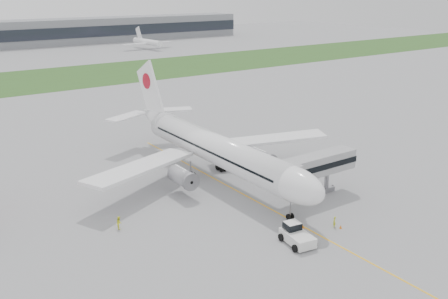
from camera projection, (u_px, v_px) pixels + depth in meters
ground at (229, 187)px, 83.04m from camera, size 600.00×600.00×0.00m
apron_markings at (247, 196)px, 79.15m from camera, size 70.00×70.00×0.04m
grass_strip at (32, 80)px, 176.46m from camera, size 600.00×50.00×0.02m
airliner at (213, 147)px, 85.07m from camera, size 48.13×53.95×17.88m
pushback_tug at (296, 235)px, 64.59m from camera, size 3.90×5.22×2.48m
jet_bridge at (313, 167)px, 76.84m from camera, size 15.47×4.41×7.16m
safety_cone_left at (303, 227)px, 68.50m from camera, size 0.41×0.41×0.56m
safety_cone_right at (341, 227)px, 68.64m from camera, size 0.38×0.38×0.52m
ground_crew_near at (334, 222)px, 68.87m from camera, size 0.69×0.60×1.59m
ground_crew_far at (119, 223)px, 68.39m from camera, size 0.94×1.06×1.83m
distant_aircraft_right at (148, 49)px, 264.84m from camera, size 29.79×26.76×10.70m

